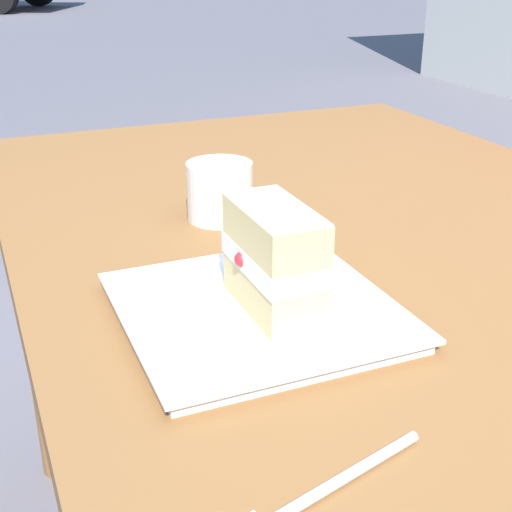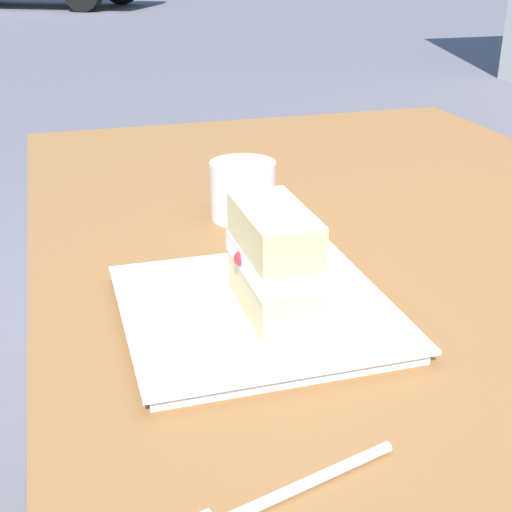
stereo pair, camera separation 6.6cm
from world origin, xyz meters
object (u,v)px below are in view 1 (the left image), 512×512
Objects in this scene: patio_table at (366,304)px; cake_slice at (274,259)px; dessert_plate at (256,311)px; coffee_cup at (220,190)px; dessert_fork at (316,495)px.

cake_slice is (0.17, -0.21, 0.17)m from patio_table.
cake_slice is at bearing 47.96° from dessert_plate.
coffee_cup is at bearing -126.19° from patio_table.
patio_table is at bearing 144.57° from dessert_fork.
cake_slice is (0.01, 0.01, 0.06)m from dessert_plate.
dessert_fork is 1.94× the size of coffee_cup.
dessert_fork is (0.23, -0.07, -0.06)m from cake_slice.
dessert_fork is 0.53m from coffee_cup.
dessert_fork is at bearing -13.61° from dessert_plate.
dessert_plate reaches higher than dessert_fork.
coffee_cup is (-0.28, 0.05, -0.03)m from cake_slice.
dessert_fork is (0.24, -0.06, -0.00)m from dessert_plate.
dessert_fork is (0.40, -0.28, 0.11)m from patio_table.
patio_table is 10.99× the size of cake_slice.
coffee_cup reaches higher than dessert_fork.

